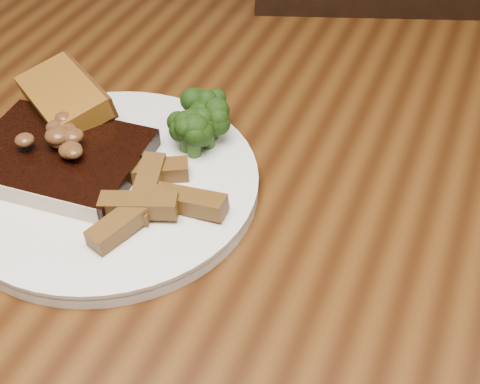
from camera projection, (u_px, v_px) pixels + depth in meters
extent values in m
cube|color=#48280E|center=(229.00, 218.00, 0.63)|extent=(1.60, 0.90, 0.04)
cube|color=black|center=(370.00, 119.00, 1.24)|extent=(0.55, 0.55, 0.04)
cylinder|color=black|center=(426.00, 157.00, 1.52)|extent=(0.04, 0.04, 0.42)
cylinder|color=black|center=(274.00, 153.00, 1.53)|extent=(0.04, 0.04, 0.42)
cylinder|color=black|center=(455.00, 273.00, 1.26)|extent=(0.04, 0.04, 0.42)
cylinder|color=black|center=(272.00, 267.00, 1.27)|extent=(0.04, 0.04, 0.42)
cube|color=black|center=(407.00, 59.00, 0.93)|extent=(0.41, 0.17, 0.45)
cylinder|color=white|center=(109.00, 185.00, 0.63)|extent=(0.28, 0.28, 0.01)
cube|color=black|center=(59.00, 159.00, 0.63)|extent=(0.16, 0.13, 0.02)
cube|color=beige|center=(25.00, 196.00, 0.59)|extent=(0.15, 0.02, 0.02)
cube|color=#925E1A|center=(67.00, 113.00, 0.68)|extent=(0.12, 0.11, 0.02)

